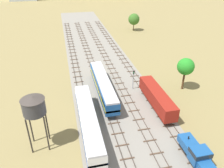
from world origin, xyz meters
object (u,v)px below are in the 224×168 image
diesel_railcar_far_left_mid (88,120)px  freight_boxcar_centre_midfar (157,97)px  water_tower (34,106)px  diesel_railcar_left_far (103,85)px  signal_post_nearest (133,77)px  shunter_loco_centre_near (198,155)px

diesel_railcar_far_left_mid → freight_boxcar_centre_midfar: bearing=17.0°
freight_boxcar_centre_midfar → water_tower: bearing=-164.9°
freight_boxcar_centre_midfar → diesel_railcar_left_far: diesel_railcar_left_far is taller
water_tower → signal_post_nearest: bearing=35.1°
signal_post_nearest → water_tower: bearing=-144.9°
diesel_railcar_far_left_mid → water_tower: bearing=-168.5°
shunter_loco_centre_near → signal_post_nearest: bearing=95.9°
freight_boxcar_centre_midfar → water_tower: 24.75m
freight_boxcar_centre_midfar → diesel_railcar_far_left_mid: bearing=-163.0°
shunter_loco_centre_near → diesel_railcar_left_far: 25.11m
diesel_railcar_left_far → signal_post_nearest: bearing=7.5°
diesel_railcar_far_left_mid → signal_post_nearest: 17.96m
freight_boxcar_centre_midfar → water_tower: water_tower is taller
water_tower → shunter_loco_centre_near: bearing=-22.0°
freight_boxcar_centre_midfar → water_tower: (-23.28, -6.26, 5.62)m
shunter_loco_centre_near → diesel_railcar_left_far: (-9.97, 23.04, 0.59)m
shunter_loco_centre_near → signal_post_nearest: size_ratio=1.70×
shunter_loco_centre_near → signal_post_nearest: signal_post_nearest is taller
diesel_railcar_far_left_mid → water_tower: water_tower is taller
diesel_railcar_left_far → water_tower: water_tower is taller
signal_post_nearest → diesel_railcar_far_left_mid: bearing=-133.9°
water_tower → freight_boxcar_centre_midfar: bearing=15.1°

